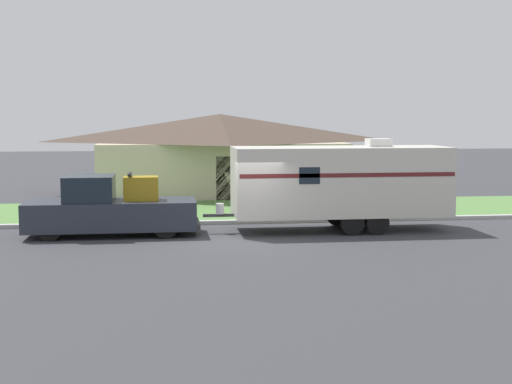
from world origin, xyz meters
The scene contains 7 objects.
ground_plane centered at (0.00, 0.00, 0.00)m, with size 120.00×120.00×0.00m, color #38383D.
curb_strip centered at (0.00, 3.75, 0.07)m, with size 80.00×0.30×0.14m.
lawn_strip centered at (0.00, 7.40, 0.01)m, with size 80.00×7.00×0.03m.
house_across_street centered at (0.33, 14.94, 2.12)m, with size 13.17×8.58×4.10m.
pickup_truck centered at (-4.46, 1.73, 0.89)m, with size 5.76×2.02×2.10m.
travel_trailer centered at (3.48, 1.73, 1.74)m, with size 8.55×2.38×3.22m.
mailbox centered at (3.62, 4.66, 1.01)m, with size 0.48×0.20×1.32m.
Camera 1 is at (-2.67, -22.40, 4.02)m, focal length 50.00 mm.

